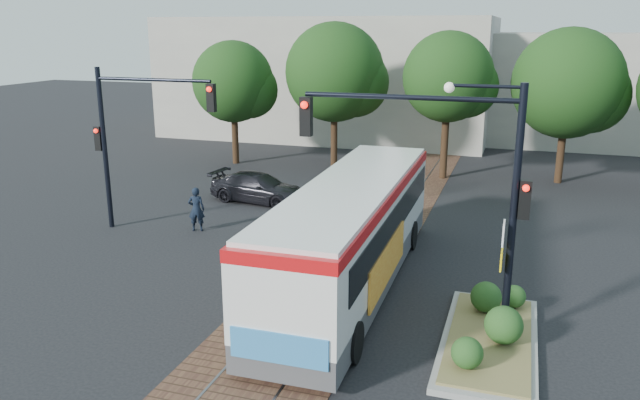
{
  "coord_description": "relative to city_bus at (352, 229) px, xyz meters",
  "views": [
    {
      "loc": [
        5.13,
        -15.1,
        7.37
      ],
      "look_at": [
        -1.32,
        4.62,
        1.6
      ],
      "focal_mm": 35.0,
      "sensor_mm": 36.0,
      "label": 1
    }
  ],
  "objects": [
    {
      "name": "traffic_island",
      "position": [
        4.12,
        -2.36,
        -1.42
      ],
      "size": [
        2.2,
        5.2,
        1.13
      ],
      "color": "gray",
      "rests_on": "ground"
    },
    {
      "name": "officer",
      "position": [
        -6.85,
        3.13,
        -0.91
      ],
      "size": [
        0.7,
        0.56,
        1.67
      ],
      "primitive_type": "imported",
      "rotation": [
        0.0,
        0.0,
        3.44
      ],
      "color": "black",
      "rests_on": "ground"
    },
    {
      "name": "signal_pole_left",
      "position": [
        -9.07,
        2.54,
        2.11
      ],
      "size": [
        4.99,
        0.34,
        6.0
      ],
      "color": "black",
      "rests_on": "ground"
    },
    {
      "name": "trackbed",
      "position": [
        -0.7,
        2.54,
        -1.74
      ],
      "size": [
        3.6,
        40.0,
        0.02
      ],
      "color": "brown",
      "rests_on": "ground"
    },
    {
      "name": "city_bus",
      "position": [
        0.0,
        0.0,
        0.0
      ],
      "size": [
        2.67,
        11.78,
        3.14
      ],
      "rotation": [
        0.0,
        0.0,
        0.01
      ],
      "color": "#474749",
      "rests_on": "ground"
    },
    {
      "name": "signal_pole_main",
      "position": [
        3.16,
        -2.27,
        2.41
      ],
      "size": [
        5.49,
        0.46,
        6.0
      ],
      "color": "black",
      "rests_on": "ground"
    },
    {
      "name": "ground",
      "position": [
        -0.7,
        -1.46,
        -1.75
      ],
      "size": [
        120.0,
        120.0,
        0.0
      ],
      "primitive_type": "plane",
      "color": "black",
      "rests_on": "ground"
    },
    {
      "name": "tree_row",
      "position": [
        0.51,
        14.96,
        3.1
      ],
      "size": [
        26.4,
        5.6,
        7.67
      ],
      "color": "#382314",
      "rests_on": "ground"
    },
    {
      "name": "warehouses",
      "position": [
        -1.23,
        27.29,
        2.06
      ],
      "size": [
        40.0,
        13.0,
        8.0
      ],
      "color": "#ADA899",
      "rests_on": "ground"
    },
    {
      "name": "parked_car",
      "position": [
        -6.29,
        7.56,
        -1.12
      ],
      "size": [
        4.52,
        2.29,
        1.26
      ],
      "primitive_type": "imported",
      "rotation": [
        0.0,
        0.0,
        1.45
      ],
      "color": "black",
      "rests_on": "ground"
    }
  ]
}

